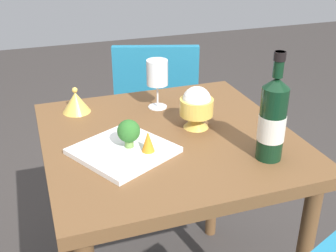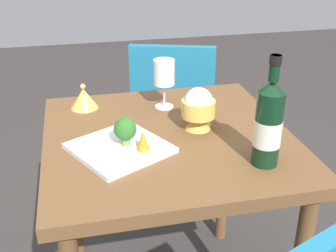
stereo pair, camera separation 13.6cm
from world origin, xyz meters
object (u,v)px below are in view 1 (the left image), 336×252
at_px(chair_by_wall, 156,104).
at_px(rice_bowl_lid, 76,102).
at_px(serving_plate, 123,151).
at_px(broccoli_floret, 129,132).
at_px(rice_bowl, 197,107).
at_px(wine_bottle, 272,119).
at_px(wine_glass, 157,74).
at_px(carrot_garnish_left, 148,141).

height_order(chair_by_wall, rice_bowl_lid, chair_by_wall).
xyz_separation_m(serving_plate, broccoli_floret, (-0.02, -0.00, 0.06)).
height_order(serving_plate, broccoli_floret, broccoli_floret).
height_order(chair_by_wall, rice_bowl, rice_bowl).
height_order(wine_bottle, rice_bowl, wine_bottle).
distance_m(serving_plate, broccoli_floret, 0.06).
height_order(wine_glass, rice_bowl_lid, wine_glass).
bearing_deg(rice_bowl_lid, carrot_garnish_left, 111.49).
distance_m(rice_bowl, broccoli_floret, 0.26).
height_order(rice_bowl, rice_bowl_lid, rice_bowl).
xyz_separation_m(chair_by_wall, serving_plate, (0.36, 0.81, 0.23)).
bearing_deg(wine_glass, serving_plate, 55.35).
relative_size(wine_glass, rice_bowl, 1.26).
bearing_deg(rice_bowl, broccoli_floret, 19.32).
bearing_deg(rice_bowl_lid, rice_bowl, 144.43).
bearing_deg(wine_bottle, serving_plate, -22.68).
distance_m(chair_by_wall, rice_bowl, 0.79).
relative_size(wine_glass, carrot_garnish_left, 2.84).
bearing_deg(rice_bowl, wine_bottle, 115.56).
bearing_deg(rice_bowl_lid, chair_by_wall, -133.55).
relative_size(rice_bowl, broccoli_floret, 1.65).
relative_size(chair_by_wall, rice_bowl_lid, 8.50).
relative_size(broccoli_floret, carrot_garnish_left, 1.36).
distance_m(wine_bottle, carrot_garnish_left, 0.36).
relative_size(wine_bottle, serving_plate, 0.93).
height_order(wine_glass, broccoli_floret, wine_glass).
relative_size(wine_bottle, broccoli_floret, 3.68).
distance_m(rice_bowl, rice_bowl_lid, 0.44).
xyz_separation_m(chair_by_wall, broccoli_floret, (0.34, 0.81, 0.29)).
bearing_deg(serving_plate, carrot_garnish_left, 148.39).
bearing_deg(carrot_garnish_left, serving_plate, -31.61).
bearing_deg(broccoli_floret, rice_bowl, -160.68).
distance_m(chair_by_wall, carrot_garnish_left, 0.94).
relative_size(chair_by_wall, broccoli_floret, 9.91).
distance_m(chair_by_wall, wine_bottle, 1.04).
relative_size(wine_bottle, rice_bowl_lid, 3.16).
height_order(wine_bottle, carrot_garnish_left, wine_bottle).
height_order(chair_by_wall, wine_glass, wine_glass).
height_order(wine_bottle, broccoli_floret, wine_bottle).
distance_m(rice_bowl_lid, broccoli_floret, 0.36).
distance_m(wine_bottle, wine_glass, 0.49).
xyz_separation_m(chair_by_wall, wine_glass, (0.16, 0.53, 0.35)).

